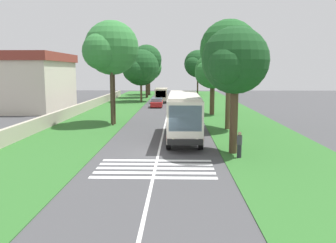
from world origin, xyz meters
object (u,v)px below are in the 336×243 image
at_px(roadside_tree_left_2, 146,60).
at_px(roadside_building, 32,81).
at_px(trailing_minibus_0, 161,94).
at_px(roadside_tree_left_0, 140,68).
at_px(pedestrian, 239,144).
at_px(trailing_car_0, 179,107).
at_px(roadside_tree_right_2, 234,63).
at_px(roadside_tree_right_3, 211,72).
at_px(utility_pole, 112,89).
at_px(roadside_tree_left_1, 148,68).
at_px(roadside_tree_right_0, 228,51).
at_px(roadside_tree_left_3, 111,50).
at_px(coach_bus, 184,113).
at_px(roadside_tree_right_1, 197,65).
at_px(trailing_car_1, 157,103).

xyz_separation_m(roadside_tree_left_2, roadside_building, (-24.69, 14.29, -3.71)).
xyz_separation_m(trailing_minibus_0, roadside_tree_left_0, (1.31, 3.98, 4.54)).
bearing_deg(pedestrian, roadside_tree_left_0, 14.28).
height_order(trailing_car_0, roadside_tree_right_2, roadside_tree_right_2).
relative_size(roadside_tree_right_3, roadside_building, 0.55).
bearing_deg(utility_pole, roadside_tree_right_2, -139.17).
relative_size(roadside_tree_left_0, pedestrian, 5.63).
distance_m(trailing_minibus_0, roadside_tree_left_2, 13.57).
bearing_deg(roadside_tree_left_1, pedestrian, -170.09).
height_order(roadside_tree_left_1, roadside_building, roadside_tree_left_1).
xyz_separation_m(roadside_tree_right_0, pedestrian, (-11.58, 0.75, -6.58)).
bearing_deg(pedestrian, roadside_tree_right_0, -3.69).
relative_size(trailing_car_0, roadside_tree_left_3, 0.40).
distance_m(roadside_tree_left_0, roadside_building, 20.33).
height_order(roadside_tree_right_2, pedestrian, roadside_tree_right_2).
height_order(coach_bus, roadside_tree_left_0, roadside_tree_left_0).
bearing_deg(trailing_minibus_0, pedestrian, -170.58).
bearing_deg(utility_pole, roadside_tree_left_2, -0.09).
height_order(trailing_car_0, roadside_tree_left_0, roadside_tree_left_0).
bearing_deg(utility_pole, roadside_tree_right_0, -99.39).
bearing_deg(trailing_car_0, pedestrian, -171.67).
distance_m(roadside_tree_right_1, roadside_building, 43.58).
relative_size(roadside_tree_right_2, roadside_tree_right_3, 1.08).
bearing_deg(roadside_tree_left_0, utility_pole, -179.66).
distance_m(roadside_tree_right_0, roadside_tree_right_3, 11.61).
bearing_deg(roadside_tree_right_0, roadside_tree_left_0, 20.52).
distance_m(trailing_car_0, roadside_tree_right_1, 38.24).
xyz_separation_m(roadside_tree_left_3, pedestrian, (-14.61, -10.89, -6.84)).
relative_size(roadside_tree_right_0, pedestrian, 6.12).
relative_size(coach_bus, roadside_tree_left_1, 1.19).
height_order(roadside_tree_left_3, roadside_tree_right_0, roadside_tree_left_3).
relative_size(roadside_tree_right_3, pedestrian, 4.64).
distance_m(trailing_car_1, roadside_tree_right_3, 12.98).
bearing_deg(roadside_tree_left_3, roadside_tree_right_1, -13.56).
bearing_deg(roadside_building, roadside_tree_left_0, -44.00).
height_order(coach_bus, roadside_tree_right_0, roadside_tree_right_0).
distance_m(trailing_car_0, roadside_tree_right_3, 6.80).
bearing_deg(roadside_tree_right_1, roadside_tree_right_2, 179.03).
relative_size(trailing_car_1, roadside_tree_right_2, 0.51).
xyz_separation_m(trailing_car_0, roadside_tree_right_0, (-13.98, -4.49, 6.82)).
bearing_deg(coach_bus, roadside_tree_right_0, -39.33).
bearing_deg(trailing_car_1, utility_pole, 169.67).
relative_size(roadside_tree_left_2, roadside_tree_right_3, 1.41).
distance_m(roadside_tree_left_2, roadside_tree_right_3, 31.58).
bearing_deg(roadside_tree_right_1, roadside_building, 143.89).
height_order(roadside_tree_left_2, roadside_tree_left_3, roadside_tree_left_2).
height_order(roadside_building, pedestrian, roadside_building).
bearing_deg(roadside_tree_right_1, roadside_tree_left_3, 166.44).
relative_size(roadside_tree_left_2, pedestrian, 6.56).
height_order(trailing_minibus_0, roadside_tree_left_3, roadside_tree_left_3).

